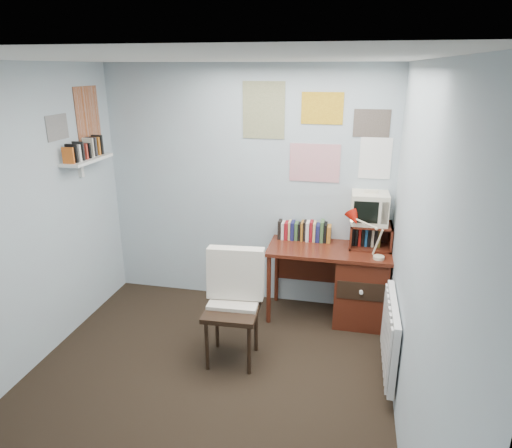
# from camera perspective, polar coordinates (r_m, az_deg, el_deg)

# --- Properties ---
(ground) EXTENTS (3.50, 3.50, 0.00)m
(ground) POSITION_cam_1_polar(r_m,az_deg,el_deg) (3.84, -7.48, -20.85)
(ground) COLOR black
(ground) RESTS_ON ground
(back_wall) EXTENTS (3.00, 0.02, 2.50)m
(back_wall) POSITION_cam_1_polar(r_m,az_deg,el_deg) (4.78, -1.20, 4.47)
(back_wall) COLOR #A3ADBA
(back_wall) RESTS_ON ground
(left_wall) EXTENTS (0.02, 3.50, 2.50)m
(left_wall) POSITION_cam_1_polar(r_m,az_deg,el_deg) (3.95, -29.28, -1.19)
(left_wall) COLOR #A3ADBA
(left_wall) RESTS_ON ground
(right_wall) EXTENTS (0.02, 3.50, 2.50)m
(right_wall) POSITION_cam_1_polar(r_m,az_deg,el_deg) (3.04, 19.31, -5.42)
(right_wall) COLOR #A3ADBA
(right_wall) RESTS_ON ground
(ceiling) EXTENTS (3.00, 3.50, 0.02)m
(ceiling) POSITION_cam_1_polar(r_m,az_deg,el_deg) (2.96, -9.66, 19.72)
(ceiling) COLOR white
(ceiling) RESTS_ON back_wall
(desk) EXTENTS (1.20, 0.55, 0.76)m
(desk) POSITION_cam_1_polar(r_m,az_deg,el_deg) (4.70, 12.24, -7.23)
(desk) COLOR #501E12
(desk) RESTS_ON ground
(desk_chair) EXTENTS (0.51, 0.49, 0.96)m
(desk_chair) POSITION_cam_1_polar(r_m,az_deg,el_deg) (3.96, -3.05, -10.85)
(desk_chair) COLOR black
(desk_chair) RESTS_ON ground
(desk_lamp) EXTENTS (0.29, 0.25, 0.38)m
(desk_lamp) POSITION_cam_1_polar(r_m,az_deg,el_deg) (4.34, 15.28, -1.95)
(desk_lamp) COLOR red
(desk_lamp) RESTS_ON desk
(tv_riser) EXTENTS (0.40, 0.30, 0.25)m
(tv_riser) POSITION_cam_1_polar(r_m,az_deg,el_deg) (4.62, 14.12, -1.38)
(tv_riser) COLOR #501E12
(tv_riser) RESTS_ON desk
(crt_tv) EXTENTS (0.36, 0.33, 0.33)m
(crt_tv) POSITION_cam_1_polar(r_m,az_deg,el_deg) (4.55, 14.02, 2.15)
(crt_tv) COLOR beige
(crt_tv) RESTS_ON tv_riser
(book_row) EXTENTS (0.60, 0.14, 0.22)m
(book_row) POSITION_cam_1_polar(r_m,az_deg,el_deg) (4.71, 6.43, -0.73)
(book_row) COLOR #501E12
(book_row) RESTS_ON desk
(radiator) EXTENTS (0.09, 0.80, 0.60)m
(radiator) POSITION_cam_1_polar(r_m,az_deg,el_deg) (3.90, 16.47, -13.25)
(radiator) COLOR white
(radiator) RESTS_ON right_wall
(wall_shelf) EXTENTS (0.20, 0.62, 0.24)m
(wall_shelf) POSITION_cam_1_polar(r_m,az_deg,el_deg) (4.65, -20.36, 7.55)
(wall_shelf) COLOR white
(wall_shelf) RESTS_ON left_wall
(posters_back) EXTENTS (1.20, 0.01, 0.90)m
(posters_back) POSITION_cam_1_polar(r_m,az_deg,el_deg) (4.55, 7.51, 11.27)
(posters_back) COLOR white
(posters_back) RESTS_ON back_wall
(posters_left) EXTENTS (0.01, 0.70, 0.60)m
(posters_left) POSITION_cam_1_polar(r_m,az_deg,el_deg) (4.65, -21.91, 12.13)
(posters_left) COLOR white
(posters_left) RESTS_ON left_wall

